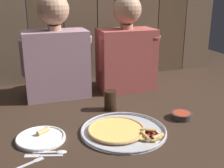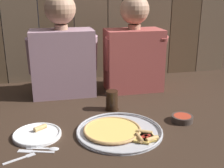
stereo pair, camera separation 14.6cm
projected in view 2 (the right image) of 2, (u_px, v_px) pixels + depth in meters
The scene contains 10 objects.
ground_plane at pixel (117, 124), 1.43m from camera, with size 3.20×3.20×0.00m, color #332319.
pizza_tray at pixel (118, 131), 1.34m from camera, with size 0.41×0.41×0.03m.
dinner_plate at pixel (37, 134), 1.31m from camera, with size 0.22×0.22×0.03m.
drinking_glass at pixel (112, 100), 1.58m from camera, with size 0.08×0.08×0.11m.
dipping_bowl at pixel (182, 118), 1.45m from camera, with size 0.11×0.11×0.03m.
table_fork at pixel (21, 158), 1.14m from camera, with size 0.13×0.07×0.01m.
table_knife at pixel (36, 151), 1.18m from camera, with size 0.15×0.06×0.01m.
table_spoon at pixel (49, 148), 1.20m from camera, with size 0.14×0.06×0.01m.
diner_left at pixel (62, 50), 1.75m from camera, with size 0.42×0.21×0.63m.
diner_right at pixel (134, 47), 1.84m from camera, with size 0.40×0.22×0.62m.
Camera 2 is at (-0.30, -1.26, 0.64)m, focal length 45.81 mm.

